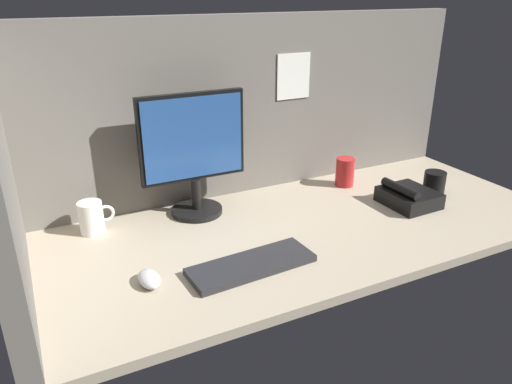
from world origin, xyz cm
name	(u,v)px	position (x,y,z in cm)	size (l,w,h in cm)	color
ground_plane	(302,228)	(0.00, 0.00, -1.50)	(180.00, 80.00, 3.00)	tan
cubicle_wall_back	(254,106)	(0.02, 37.50, 33.06)	(180.00, 5.50, 66.09)	slate
monitor	(193,150)	(-29.09, 25.12, 23.26)	(36.96, 18.00, 42.87)	black
keyboard	(252,265)	(-27.86, -17.45, 1.00)	(37.00, 13.00, 2.00)	#262628
mouse	(149,279)	(-56.34, -12.58, 1.70)	(5.60, 9.60, 3.40)	silver
mug_black_travel	(434,182)	(60.28, 0.51, 4.31)	(8.28, 8.28, 8.62)	black
mug_ceramic_white	(92,217)	(-64.74, 25.59, 5.41)	(11.52, 7.85, 10.77)	white
mug_red_plastic	(345,172)	(33.64, 22.56, 5.74)	(7.39, 7.39, 11.49)	red
desk_phone	(408,197)	(43.14, -3.75, 3.19)	(17.56, 19.50, 8.80)	black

